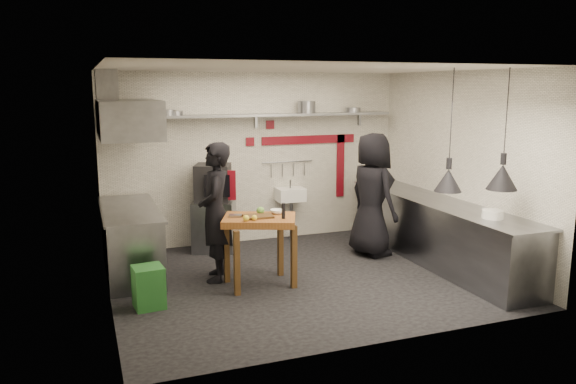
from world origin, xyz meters
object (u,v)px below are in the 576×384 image
object	(u,v)px
chef_right	(372,195)
combi_oven	(213,183)
green_bin	(149,287)
oven_stand	(214,226)
chef_left	(215,212)

from	to	relation	value
chef_right	combi_oven	bearing A→B (deg)	53.61
combi_oven	green_bin	size ratio (longest dim) A/B	1.16
combi_oven	chef_right	size ratio (longest dim) A/B	0.31
oven_stand	chef_left	bearing A→B (deg)	-80.41
combi_oven	chef_right	xyz separation A→B (m)	(2.23, -1.10, -0.14)
green_bin	chef_left	size ratio (longest dim) A/B	0.27
oven_stand	chef_left	world-z (taller)	chef_left
combi_oven	green_bin	world-z (taller)	combi_oven
green_bin	chef_left	xyz separation A→B (m)	(0.98, 0.70, 0.68)
combi_oven	chef_right	distance (m)	2.49
oven_stand	chef_left	size ratio (longest dim) A/B	0.43
combi_oven	green_bin	distance (m)	2.57
green_bin	combi_oven	bearing A→B (deg)	58.56
combi_oven	chef_right	bearing A→B (deg)	-4.81
oven_stand	green_bin	xyz separation A→B (m)	(-1.26, -2.05, -0.15)
oven_stand	green_bin	size ratio (longest dim) A/B	1.60
chef_left	oven_stand	bearing A→B (deg)	-177.79
combi_oven	chef_left	world-z (taller)	chef_left
oven_stand	chef_right	bearing A→B (deg)	-4.35
green_bin	chef_right	world-z (taller)	chef_right
chef_left	chef_right	size ratio (longest dim) A/B	0.98
green_bin	chef_right	bearing A→B (deg)	15.62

